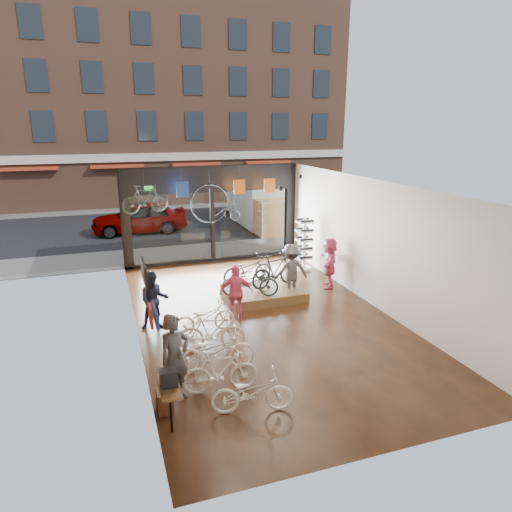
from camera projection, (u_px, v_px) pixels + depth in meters
name	position (u px, v px, depth m)	size (l,w,h in m)	color
ground_plane	(263.00, 318.00, 13.12)	(7.00, 12.00, 0.04)	black
ceiling	(263.00, 184.00, 12.05)	(7.00, 12.00, 0.04)	black
wall_left	(132.00, 266.00, 11.50)	(0.04, 12.00, 3.80)	#A25129
wall_right	(373.00, 243.00, 13.67)	(0.04, 12.00, 3.80)	beige
wall_back	(392.00, 353.00, 7.11)	(7.00, 0.04, 3.80)	beige
storefront	(212.00, 214.00, 18.04)	(7.00, 0.26, 3.80)	black
exit_sign	(149.00, 188.00, 16.87)	(0.35, 0.06, 0.18)	#198C26
street_road	(177.00, 219.00, 26.76)	(30.00, 18.00, 0.02)	black
sidewalk_near	(207.00, 251.00, 19.65)	(30.00, 2.40, 0.12)	slate
sidewalk_far	(167.00, 206.00, 30.38)	(30.00, 2.00, 0.12)	slate
opposite_building	(157.00, 98.00, 30.72)	(26.00, 5.00, 14.00)	brown
street_car	(139.00, 217.00, 23.07)	(1.88, 4.67, 1.59)	gray
box_truck	(264.00, 204.00, 23.99)	(2.21, 6.63, 2.61)	silver
floor_bike_0	(252.00, 392.00, 8.70)	(0.55, 1.59, 0.83)	beige
floor_bike_1	(220.00, 371.00, 9.33)	(0.45, 1.58, 0.95)	beige
floor_bike_2	(215.00, 351.00, 10.15)	(0.64, 1.82, 0.96)	beige
floor_bike_3	(212.00, 332.00, 11.05)	(0.46, 1.64, 0.99)	beige
floor_bike_4	(204.00, 317.00, 12.03)	(0.58, 1.65, 0.87)	beige
display_platform	(263.00, 293.00, 14.56)	(2.40, 1.80, 0.30)	#513D21
display_bike_left	(250.00, 282.00, 13.76)	(0.60, 1.73, 0.91)	black
display_bike_mid	(275.00, 270.00, 14.57)	(0.51, 1.80, 1.08)	black
display_bike_right	(247.00, 269.00, 14.98)	(0.60, 1.71, 0.90)	black
customer_0	(175.00, 358.00, 8.96)	(0.67, 0.44, 1.84)	#3F3F44
customer_1	(154.00, 300.00, 12.19)	(0.79, 0.61, 1.62)	#161C33
customer_2	(236.00, 293.00, 12.74)	(0.95, 0.39, 1.62)	#CC4C72
customer_3	(291.00, 271.00, 14.50)	(1.11, 0.64, 1.72)	#3F3F44
customer_5	(329.00, 263.00, 15.34)	(1.59, 0.51, 1.71)	#CC4C72
sunglasses_rack	(304.00, 244.00, 17.09)	(0.59, 0.48, 1.99)	white
wall_merch	(155.00, 349.00, 8.53)	(0.40, 2.40, 2.60)	navy
penny_farthing	(218.00, 204.00, 16.72)	(1.80, 0.06, 1.44)	black
hung_bike	(145.00, 199.00, 15.28)	(0.45, 1.58, 0.95)	black
jersey_left	(183.00, 189.00, 16.60)	(0.45, 0.03, 0.55)	#1E3F99
jersey_mid	(239.00, 187.00, 17.27)	(0.45, 0.03, 0.55)	#CC5919
jersey_right	(270.00, 186.00, 17.65)	(0.45, 0.03, 0.55)	#CC5919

